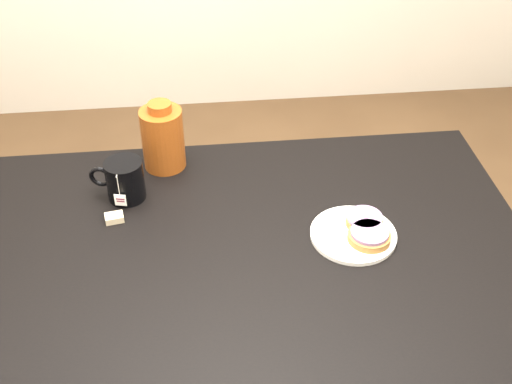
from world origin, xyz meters
TOP-DOWN VIEW (x-y plane):
  - table at (0.00, 0.00)m, footprint 1.40×0.90m
  - plate at (0.28, 0.01)m, footprint 0.21×0.21m
  - bagel_back at (0.31, 0.04)m, footprint 0.09×0.09m
  - bagel_front at (0.31, -0.01)m, footprint 0.13×0.13m
  - mug at (-0.28, 0.23)m, footprint 0.15×0.12m
  - teabag_pouch at (-0.30, 0.13)m, footprint 0.05×0.04m
  - bagel_package at (-0.18, 0.36)m, footprint 0.15×0.15m

SIDE VIEW (x-z plane):
  - table at x=0.00m, z-range 0.29..1.04m
  - plate at x=0.28m, z-range 0.75..0.77m
  - teabag_pouch at x=-0.30m, z-range 0.75..0.77m
  - bagel_front at x=0.31m, z-range 0.76..0.79m
  - bagel_back at x=0.31m, z-range 0.76..0.79m
  - mug at x=-0.28m, z-range 0.75..0.86m
  - bagel_package at x=-0.18m, z-range 0.74..0.94m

